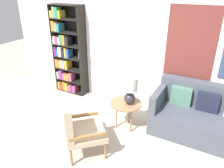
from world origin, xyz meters
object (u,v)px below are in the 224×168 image
object	(u,v)px
side_table	(126,105)
couch	(204,118)
table_lamp	(130,89)
bookshelf	(67,53)
armchair	(77,126)

from	to	relation	value
side_table	couch	bearing A→B (deg)	20.55
table_lamp	bookshelf	bearing A→B (deg)	159.63
armchair	side_table	distance (m)	1.02
armchair	table_lamp	bearing A→B (deg)	65.90
bookshelf	couch	size ratio (longest dim) A/B	1.18
armchair	table_lamp	xyz separation A→B (m)	(0.43, 0.96, 0.29)
couch	table_lamp	size ratio (longest dim) A/B	3.43
bookshelf	couch	bearing A→B (deg)	-4.53
side_table	table_lamp	world-z (taller)	table_lamp
armchair	couch	world-z (taller)	armchair
side_table	table_lamp	bearing A→B (deg)	6.74
armchair	side_table	world-z (taller)	armchair
bookshelf	couch	world-z (taller)	bookshelf
bookshelf	armchair	xyz separation A→B (m)	(1.50, -1.68, -0.44)
couch	bookshelf	bearing A→B (deg)	175.47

